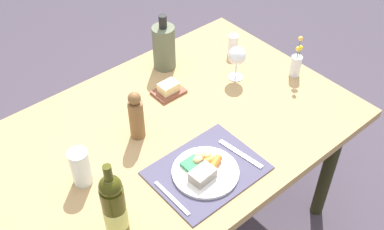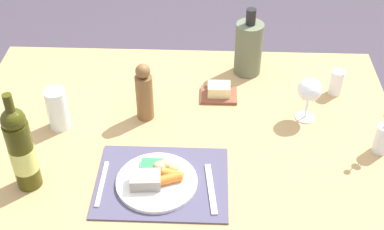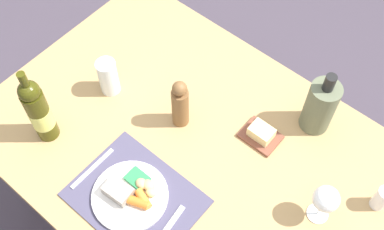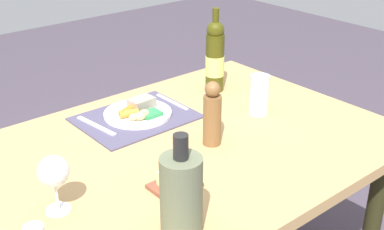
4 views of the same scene
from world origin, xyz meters
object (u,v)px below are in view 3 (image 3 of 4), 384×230
at_px(dining_table, 198,161).
at_px(butter_dish, 261,134).
at_px(wine_glass, 326,200).
at_px(pepper_mill, 180,104).
at_px(cooler_bottle, 320,106).
at_px(salt_shaker, 381,198).
at_px(water_tumbler, 109,78).
at_px(wine_bottle, 38,111).
at_px(dinner_plate, 131,194).
at_px(fork, 92,168).

relative_size(dining_table, butter_dish, 11.25).
relative_size(wine_glass, pepper_mill, 0.74).
distance_m(butter_dish, pepper_mill, 0.29).
xyz_separation_m(butter_dish, cooler_bottle, (0.11, 0.16, 0.09)).
height_order(salt_shaker, water_tumbler, water_tumbler).
relative_size(dining_table, cooler_bottle, 5.49).
relative_size(dining_table, wine_bottle, 4.42).
distance_m(salt_shaker, water_tumbler, 0.98).
bearing_deg(water_tumbler, salt_shaker, 13.23).
distance_m(salt_shaker, cooler_bottle, 0.34).
relative_size(dinner_plate, wine_bottle, 0.73).
height_order(pepper_mill, water_tumbler, pepper_mill).
distance_m(fork, wine_bottle, 0.25).
bearing_deg(dining_table, wine_glass, 9.27).
relative_size(fork, pepper_mill, 0.85).
bearing_deg(cooler_bottle, water_tumbler, -151.33).
distance_m(dining_table, wine_glass, 0.47).
bearing_deg(salt_shaker, dining_table, -158.47).
height_order(dining_table, wine_glass, wine_glass).
height_order(salt_shaker, cooler_bottle, cooler_bottle).
relative_size(dining_table, wine_glass, 9.19).
xyz_separation_m(dinner_plate, cooler_bottle, (0.29, 0.60, 0.09)).
bearing_deg(salt_shaker, water_tumbler, -166.77).
height_order(salt_shaker, butter_dish, salt_shaker).
distance_m(butter_dish, water_tumbler, 0.57).
bearing_deg(pepper_mill, water_tumbler, -167.65).
distance_m(salt_shaker, butter_dish, 0.42).
height_order(wine_glass, cooler_bottle, cooler_bottle).
relative_size(salt_shaker, cooler_bottle, 0.36).
distance_m(dining_table, pepper_mill, 0.22).
height_order(dinner_plate, wine_glass, wine_glass).
height_order(fork, water_tumbler, water_tumbler).
relative_size(dinner_plate, fork, 1.33).
distance_m(dinner_plate, wine_glass, 0.59).
relative_size(fork, salt_shaker, 1.91).
height_order(dining_table, butter_dish, butter_dish).
relative_size(dinner_plate, salt_shaker, 2.53).
bearing_deg(cooler_bottle, salt_shaker, -21.90).
height_order(wine_bottle, water_tumbler, wine_bottle).
xyz_separation_m(pepper_mill, water_tumbler, (-0.28, -0.06, -0.04)).
bearing_deg(butter_dish, cooler_bottle, 56.68).
xyz_separation_m(cooler_bottle, wine_bottle, (-0.67, -0.62, 0.03)).
relative_size(fork, wine_bottle, 0.55).
distance_m(butter_dish, cooler_bottle, 0.22).
xyz_separation_m(wine_glass, cooler_bottle, (-0.19, 0.27, -0.01)).
bearing_deg(butter_dish, wine_glass, -20.20).
distance_m(butter_dish, wine_bottle, 0.73).
height_order(wine_glass, wine_bottle, wine_bottle).
bearing_deg(wine_glass, dining_table, -170.73).
distance_m(salt_shaker, wine_bottle, 1.10).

